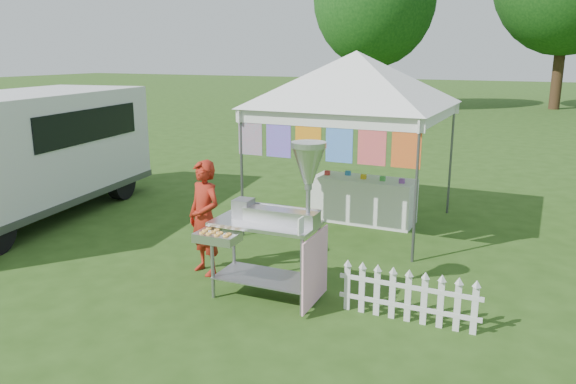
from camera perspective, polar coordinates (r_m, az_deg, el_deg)
The scene contains 7 objects.
ground at distance 7.09m, azimuth -2.96°, elevation -10.77°, with size 120.00×120.00×0.00m, color #274714.
canopy_main at distance 9.66m, azimuth 6.97°, elevation 14.00°, with size 4.24×4.24×3.45m.
donut_cart at distance 6.64m, azimuth -0.76°, elevation -1.77°, with size 1.42×1.01×1.98m.
vendor at distance 7.70m, azimuth -8.47°, elevation -2.60°, with size 0.58×0.38×1.58m, color #9E2113.
cargo_van at distance 11.29m, azimuth -25.29°, elevation 3.74°, with size 3.01×5.73×2.27m.
picket_fence at distance 6.56m, azimuth 12.09°, elevation -10.47°, with size 1.62×0.03×0.56m.
display_table at distance 10.16m, azimuth 7.68°, elevation -0.80°, with size 1.80×0.70×0.80m, color white.
Camera 1 is at (3.08, -5.66, 2.97)m, focal length 35.00 mm.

